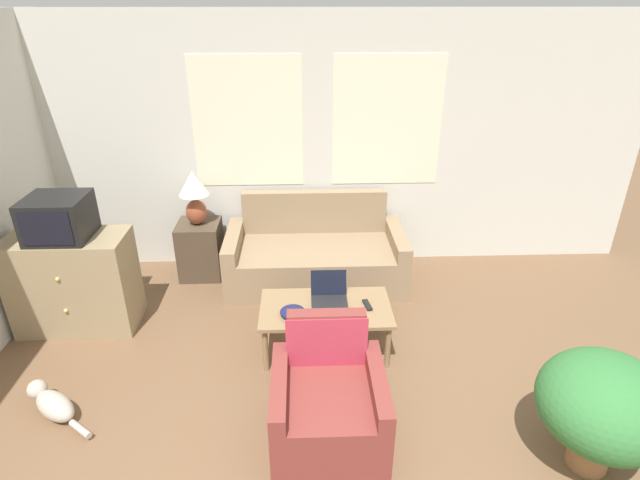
% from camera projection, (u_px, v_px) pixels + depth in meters
% --- Properties ---
extents(wall_back, '(6.62, 0.06, 2.60)m').
position_uv_depth(wall_back, '(326.00, 145.00, 5.13)').
color(wall_back, silver).
rests_on(wall_back, ground_plane).
extents(couch, '(1.80, 0.88, 0.86)m').
position_uv_depth(couch, '(315.00, 256.00, 5.18)').
color(couch, '#937A5B').
rests_on(couch, ground_plane).
extents(armchair, '(0.72, 0.71, 0.84)m').
position_uv_depth(armchair, '(328.00, 408.00, 3.24)').
color(armchair, brown).
rests_on(armchair, ground_plane).
extents(tv_dresser, '(1.00, 0.51, 0.87)m').
position_uv_depth(tv_dresser, '(74.00, 282.00, 4.35)').
color(tv_dresser, '#998460').
rests_on(tv_dresser, ground_plane).
extents(television, '(0.48, 0.46, 0.36)m').
position_uv_depth(television, '(58.00, 218.00, 4.08)').
color(television, black).
rests_on(television, tv_dresser).
extents(side_table, '(0.43, 0.43, 0.59)m').
position_uv_depth(side_table, '(201.00, 249.00, 5.24)').
color(side_table, '#4C3D2D').
rests_on(side_table, ground_plane).
extents(table_lamp, '(0.30, 0.30, 0.56)m').
position_uv_depth(table_lamp, '(194.00, 193.00, 4.96)').
color(table_lamp, brown).
rests_on(table_lamp, side_table).
extents(coffee_table, '(1.06, 0.59, 0.42)m').
position_uv_depth(coffee_table, '(326.00, 311.00, 4.06)').
color(coffee_table, '#8E704C').
rests_on(coffee_table, ground_plane).
extents(laptop, '(0.30, 0.27, 0.23)m').
position_uv_depth(laptop, '(329.00, 295.00, 4.10)').
color(laptop, black).
rests_on(laptop, coffee_table).
extents(cup_navy, '(0.08, 0.08, 0.08)m').
position_uv_depth(cup_navy, '(356.00, 315.00, 3.87)').
color(cup_navy, gold).
rests_on(cup_navy, coffee_table).
extents(snack_bowl, '(0.20, 0.20, 0.06)m').
position_uv_depth(snack_bowl, '(293.00, 312.00, 3.92)').
color(snack_bowl, '#191E4C').
rests_on(snack_bowl, coffee_table).
extents(tv_remote, '(0.07, 0.16, 0.02)m').
position_uv_depth(tv_remote, '(367.00, 305.00, 4.04)').
color(tv_remote, black).
rests_on(tv_remote, coffee_table).
extents(potted_plant, '(0.78, 0.78, 0.80)m').
position_uv_depth(potted_plant, '(604.00, 405.00, 2.96)').
color(potted_plant, '#996B42').
rests_on(potted_plant, ground_plane).
extents(cat_black, '(0.57, 0.45, 0.20)m').
position_uv_depth(cat_black, '(53.00, 404.00, 3.51)').
color(cat_black, '#B7AD9E').
rests_on(cat_black, ground_plane).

